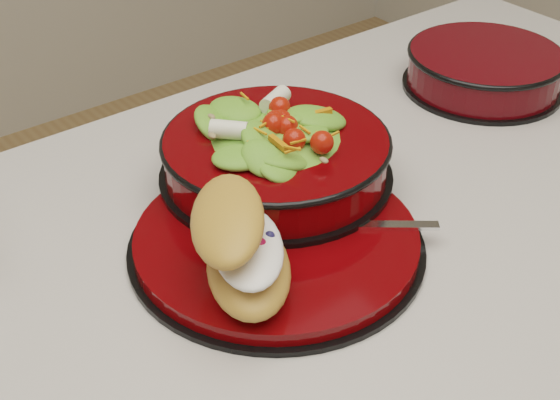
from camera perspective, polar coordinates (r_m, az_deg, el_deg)
dinner_plate at (r=0.78m, az=-0.17°, el=-2.99°), size 0.30×0.30×0.02m
salad_bowl at (r=0.83m, az=-0.31°, el=3.92°), size 0.25×0.25×0.10m
croissant at (r=0.69m, az=-2.66°, el=-3.36°), size 0.14×0.17×0.08m
fork at (r=0.78m, az=5.45°, el=-1.85°), size 0.13×0.11×0.00m
extra_bowl at (r=1.10m, az=14.72°, el=9.33°), size 0.22×0.22×0.05m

